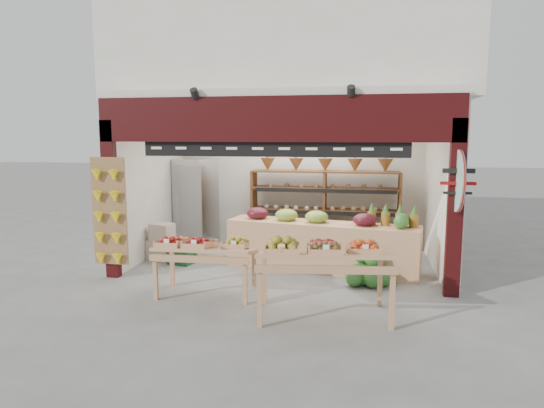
{
  "coord_description": "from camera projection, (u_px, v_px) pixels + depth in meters",
  "views": [
    {
      "loc": [
        1.39,
        -8.47,
        2.41
      ],
      "look_at": [
        -0.15,
        -0.2,
        1.21
      ],
      "focal_mm": 32.0,
      "sensor_mm": 36.0,
      "label": 1
    }
  ],
  "objects": [
    {
      "name": "mid_counter",
      "position": [
        321.0,
        244.0,
        8.69
      ],
      "size": [
        3.49,
        1.25,
        1.08
      ],
      "color": "tan",
      "rests_on": "ground"
    },
    {
      "name": "display_table_right",
      "position": [
        319.0,
        252.0,
        6.42
      ],
      "size": [
        1.88,
        1.21,
        1.11
      ],
      "color": "tan",
      "rests_on": "ground"
    },
    {
      "name": "ground",
      "position": [
        282.0,
        268.0,
        8.83
      ],
      "size": [
        60.0,
        60.0,
        0.0
      ],
      "primitive_type": "plane",
      "color": "slate",
      "rests_on": "ground"
    },
    {
      "name": "display_table_left",
      "position": [
        200.0,
        247.0,
        7.32
      ],
      "size": [
        1.49,
        0.87,
        0.95
      ],
      "color": "tan",
      "rests_on": "ground"
    },
    {
      "name": "banana_board",
      "position": [
        109.0,
        214.0,
        8.03
      ],
      "size": [
        0.6,
        0.15,
        1.8
      ],
      "color": "#966D44",
      "rests_on": "ground"
    },
    {
      "name": "refrigerator",
      "position": [
        196.0,
        202.0,
        10.72
      ],
      "size": [
        0.93,
        0.93,
        1.89
      ],
      "primitive_type": "cube",
      "rotation": [
        0.0,
        0.0,
        -0.32
      ],
      "color": "#ADB0B3",
      "rests_on": "ground"
    },
    {
      "name": "cardboard_stack",
      "position": [
        172.0,
        247.0,
        9.34
      ],
      "size": [
        1.08,
        0.79,
        0.71
      ],
      "color": "beige",
      "rests_on": "ground"
    },
    {
      "name": "shop_structure",
      "position": [
        296.0,
        60.0,
        9.85
      ],
      "size": [
        6.36,
        5.12,
        5.4
      ],
      "color": "white",
      "rests_on": "ground"
    },
    {
      "name": "back_shelving",
      "position": [
        325.0,
        193.0,
        10.26
      ],
      "size": [
        3.13,
        0.51,
        1.92
      ],
      "color": "brown",
      "rests_on": "ground"
    },
    {
      "name": "gift_sign",
      "position": [
        458.0,
        181.0,
        6.97
      ],
      "size": [
        0.04,
        0.93,
        0.92
      ],
      "color": "#A5CFB9",
      "rests_on": "ground"
    },
    {
      "name": "watermelon_pile",
      "position": [
        370.0,
        271.0,
        7.9
      ],
      "size": [
        0.8,
        0.75,
        0.57
      ],
      "color": "#1E521B",
      "rests_on": "ground"
    }
  ]
}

